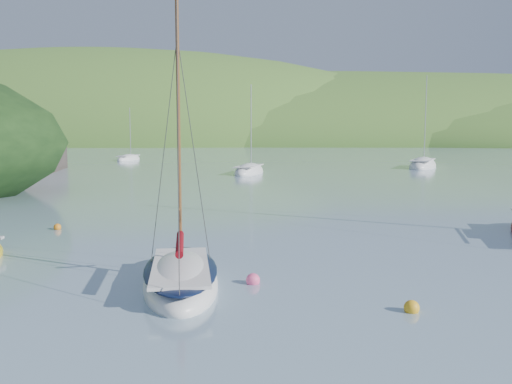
{
  "coord_description": "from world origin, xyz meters",
  "views": [
    {
      "loc": [
        -0.09,
        -17.67,
        5.35
      ],
      "look_at": [
        -1.31,
        8.0,
        2.3
      ],
      "focal_mm": 40.0,
      "sensor_mm": 36.0,
      "label": 1
    }
  ],
  "objects_px": {
    "distant_sloop_b": "(423,166)",
    "distant_sloop_c": "(129,159)",
    "distant_sloop_a": "(249,172)",
    "daysailer_white": "(181,279)"
  },
  "relations": [
    {
      "from": "distant_sloop_a",
      "to": "distant_sloop_b",
      "type": "distance_m",
      "value": 23.17
    },
    {
      "from": "daysailer_white",
      "to": "distant_sloop_c",
      "type": "height_order",
      "value": "daysailer_white"
    },
    {
      "from": "distant_sloop_a",
      "to": "daysailer_white",
      "type": "bearing_deg",
      "value": -78.04
    },
    {
      "from": "distant_sloop_a",
      "to": "distant_sloop_b",
      "type": "height_order",
      "value": "distant_sloop_b"
    },
    {
      "from": "distant_sloop_b",
      "to": "distant_sloop_c",
      "type": "xyz_separation_m",
      "value": [
        -40.56,
        12.85,
        -0.05
      ]
    },
    {
      "from": "distant_sloop_a",
      "to": "distant_sloop_b",
      "type": "xyz_separation_m",
      "value": [
        21.09,
        9.6,
        0.02
      ]
    },
    {
      "from": "distant_sloop_a",
      "to": "distant_sloop_b",
      "type": "bearing_deg",
      "value": 35.98
    },
    {
      "from": "distant_sloop_b",
      "to": "distant_sloop_c",
      "type": "distance_m",
      "value": 42.55
    },
    {
      "from": "distant_sloop_c",
      "to": "daysailer_white",
      "type": "bearing_deg",
      "value": -61.38
    },
    {
      "from": "distant_sloop_a",
      "to": "distant_sloop_c",
      "type": "height_order",
      "value": "distant_sloop_a"
    }
  ]
}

